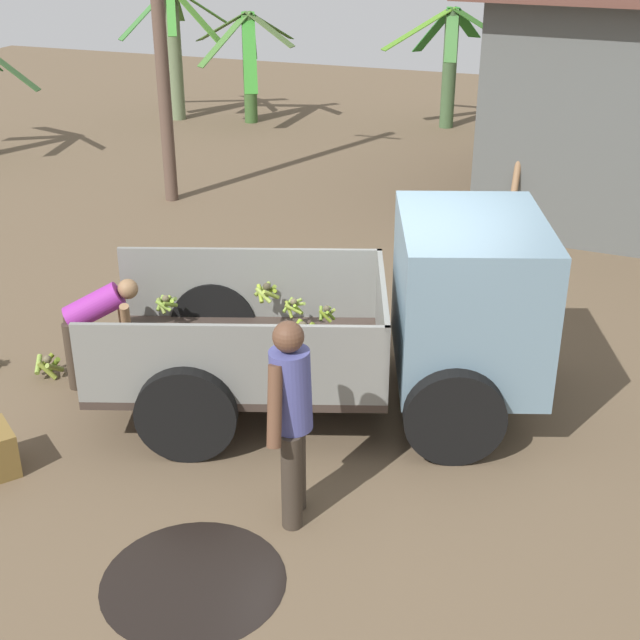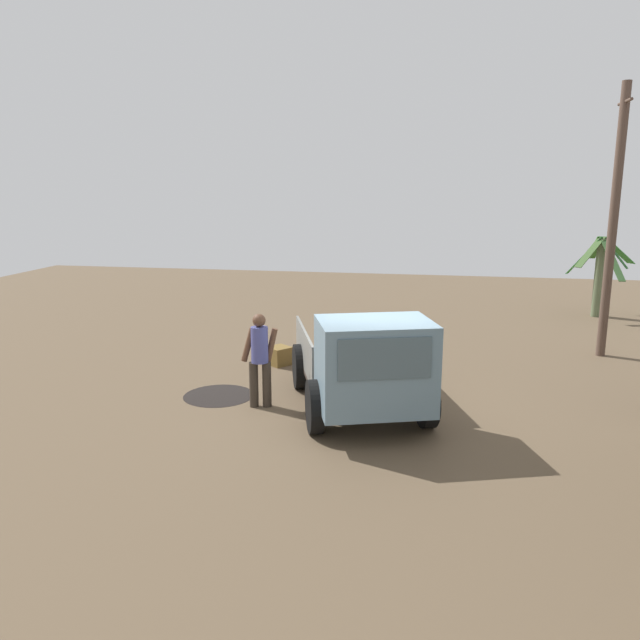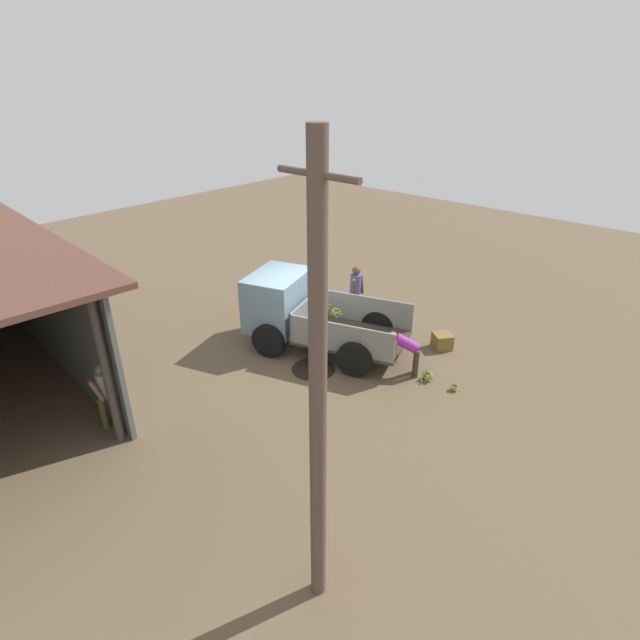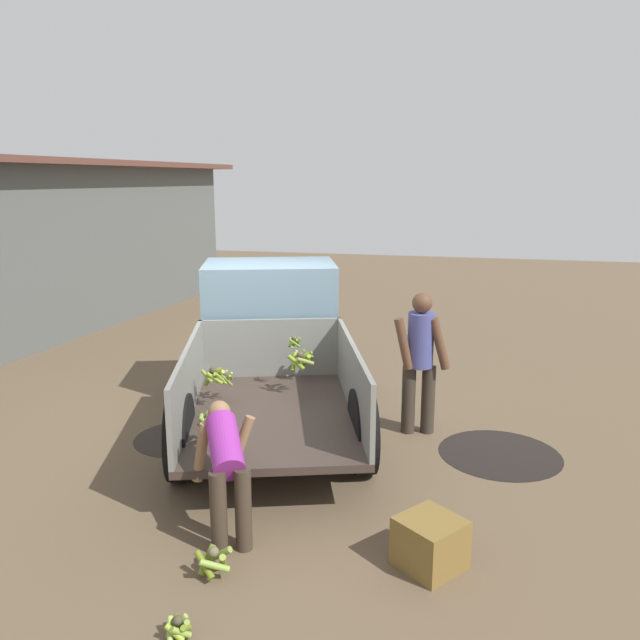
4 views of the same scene
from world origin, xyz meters
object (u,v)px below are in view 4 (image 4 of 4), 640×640
object	(u,v)px
cargo_truck	(271,334)
person_foreground_visitor	(420,357)
person_worker_loading	(226,463)
banana_bunch_on_ground_0	(214,560)
wooden_crate_0	(430,543)
banana_bunch_on_ground_1	(178,627)

from	to	relation	value
cargo_truck	person_foreground_visitor	bearing A→B (deg)	-121.80
person_worker_loading	banana_bunch_on_ground_0	distance (m)	0.79
person_worker_loading	wooden_crate_0	bearing A→B (deg)	-120.78
cargo_truck	person_worker_loading	xyz separation A→B (m)	(-3.17, -0.64, -0.32)
person_worker_loading	wooden_crate_0	size ratio (longest dim) A/B	2.42
cargo_truck	banana_bunch_on_ground_0	xyz separation A→B (m)	(-3.73, -0.74, -0.87)
cargo_truck	banana_bunch_on_ground_0	bearing A→B (deg)	172.79
cargo_truck	wooden_crate_0	xyz separation A→B (m)	(-3.20, -2.38, -0.80)
cargo_truck	person_worker_loading	world-z (taller)	cargo_truck
person_worker_loading	banana_bunch_on_ground_1	size ratio (longest dim) A/B	5.54
cargo_truck	person_worker_loading	bearing A→B (deg)	172.89
cargo_truck	banana_bunch_on_ground_1	world-z (taller)	cargo_truck
cargo_truck	person_foreground_visitor	size ratio (longest dim) A/B	2.58
person_foreground_visitor	banana_bunch_on_ground_1	world-z (taller)	person_foreground_visitor
person_foreground_visitor	person_worker_loading	bearing A→B (deg)	-41.21
person_foreground_visitor	wooden_crate_0	bearing A→B (deg)	-6.48
person_foreground_visitor	banana_bunch_on_ground_1	xyz separation A→B (m)	(-3.94, 1.26, -0.88)
person_worker_loading	wooden_crate_0	distance (m)	1.81
wooden_crate_0	banana_bunch_on_ground_1	bearing A→B (deg)	127.52
cargo_truck	banana_bunch_on_ground_1	distance (m)	4.59
banana_bunch_on_ground_1	person_worker_loading	bearing A→B (deg)	6.55
banana_bunch_on_ground_1	cargo_truck	bearing A→B (deg)	10.01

